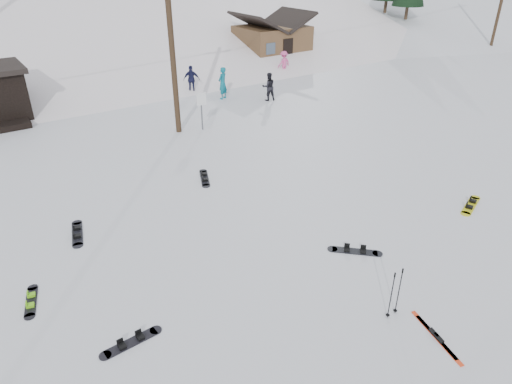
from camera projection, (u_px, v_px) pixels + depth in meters
ground at (359, 314)px, 11.18m from camera, size 200.00×200.00×0.00m
ski_slope at (26, 130)px, 56.77m from camera, size 60.00×85.24×65.97m
ridge_right at (290, 85)px, 71.70m from camera, size 45.66×93.98×54.59m
treeline_right at (319, 17)px, 59.70m from camera, size 20.00×60.00×10.00m
utility_pole at (171, 32)px, 20.14m from camera, size 2.00×0.26×9.00m
trail_sign at (201, 105)px, 21.99m from camera, size 0.50×0.09×1.85m
cabin at (272, 42)px, 35.42m from camera, size 5.39×4.40×3.77m
hero_skis at (436, 336)px, 10.50m from camera, size 0.59×1.72×0.09m
ski_poles at (395, 293)px, 10.83m from camera, size 0.37×0.10×1.34m
board_scatter_a at (131, 342)px, 10.35m from camera, size 1.51×0.36×0.11m
board_scatter_b at (77, 233)px, 14.30m from camera, size 0.66×1.65×0.12m
board_scatter_c at (31, 301)px, 11.55m from camera, size 0.55×1.36×0.10m
board_scatter_d at (355, 251)px, 13.46m from camera, size 1.23×1.23×0.11m
board_scatter_e at (471, 205)px, 15.87m from camera, size 1.64×0.79×0.12m
board_scatter_f at (205, 178)px, 17.76m from camera, size 0.84×1.52×0.11m
skier_teal at (223, 83)px, 26.81m from camera, size 0.81×0.71×1.86m
skier_dark at (269, 87)px, 26.57m from camera, size 0.93×0.82×1.62m
skier_pink at (284, 63)px, 32.27m from camera, size 1.09×0.71×1.59m
skier_navy at (192, 79)px, 27.92m from camera, size 1.06×0.85×1.68m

